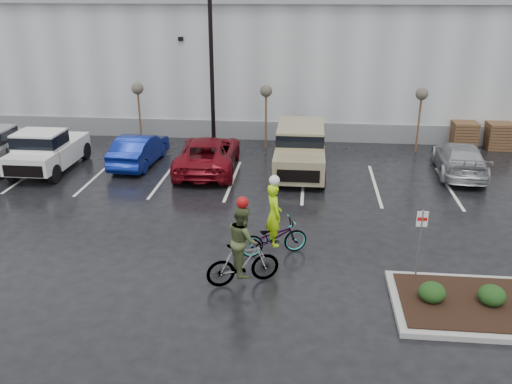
# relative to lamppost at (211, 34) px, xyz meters

# --- Properties ---
(ground) EXTENTS (120.00, 120.00, 0.00)m
(ground) POSITION_rel_lamppost_xyz_m (4.00, -12.00, -5.69)
(ground) COLOR black
(ground) RESTS_ON ground
(warehouse) EXTENTS (60.50, 15.50, 7.20)m
(warehouse) POSITION_rel_lamppost_xyz_m (4.00, 9.99, -2.04)
(warehouse) COLOR #ABAEB0
(warehouse) RESTS_ON ground
(wooded_ridge) EXTENTS (80.00, 25.00, 6.00)m
(wooded_ridge) POSITION_rel_lamppost_xyz_m (4.00, 33.00, -2.69)
(wooded_ridge) COLOR #223B18
(wooded_ridge) RESTS_ON ground
(lamppost) EXTENTS (0.50, 1.00, 9.22)m
(lamppost) POSITION_rel_lamppost_xyz_m (0.00, 0.00, 0.00)
(lamppost) COLOR black
(lamppost) RESTS_ON ground
(sapling_west) EXTENTS (0.60, 0.60, 3.20)m
(sapling_west) POSITION_rel_lamppost_xyz_m (-4.00, 1.00, -2.96)
(sapling_west) COLOR #48331D
(sapling_west) RESTS_ON ground
(sapling_mid) EXTENTS (0.60, 0.60, 3.20)m
(sapling_mid) POSITION_rel_lamppost_xyz_m (2.50, 1.00, -2.96)
(sapling_mid) COLOR #48331D
(sapling_mid) RESTS_ON ground
(sapling_east) EXTENTS (0.60, 0.60, 3.20)m
(sapling_east) POSITION_rel_lamppost_xyz_m (10.00, 1.00, -2.96)
(sapling_east) COLOR #48331D
(sapling_east) RESTS_ON ground
(pallet_stack_a) EXTENTS (1.20, 1.20, 1.35)m
(pallet_stack_a) POSITION_rel_lamppost_xyz_m (12.50, 2.00, -5.01)
(pallet_stack_a) COLOR #48331D
(pallet_stack_a) RESTS_ON ground
(pallet_stack_b) EXTENTS (1.20, 1.20, 1.35)m
(pallet_stack_b) POSITION_rel_lamppost_xyz_m (14.20, 2.00, -5.01)
(pallet_stack_b) COLOR #48331D
(pallet_stack_b) RESTS_ON ground
(shrub_a) EXTENTS (0.70, 0.70, 0.52)m
(shrub_a) POSITION_rel_lamppost_xyz_m (8.00, -13.00, -5.27)
(shrub_a) COLOR #153713
(shrub_a) RESTS_ON curb_island
(shrub_b) EXTENTS (0.70, 0.70, 0.52)m
(shrub_b) POSITION_rel_lamppost_xyz_m (9.50, -13.00, -5.27)
(shrub_b) COLOR #153713
(shrub_b) RESTS_ON curb_island
(fire_lane_sign) EXTENTS (0.30, 0.05, 2.20)m
(fire_lane_sign) POSITION_rel_lamppost_xyz_m (7.80, -11.80, -4.28)
(fire_lane_sign) COLOR gray
(fire_lane_sign) RESTS_ON ground
(pickup_silver) EXTENTS (2.10, 5.20, 1.96)m
(pickup_silver) POSITION_rel_lamppost_xyz_m (-9.37, -2.86, -4.71)
(pickup_silver) COLOR #ACADB4
(pickup_silver) RESTS_ON ground
(pickup_white) EXTENTS (2.10, 5.20, 1.96)m
(pickup_white) POSITION_rel_lamppost_xyz_m (-6.82, -3.25, -4.71)
(pickup_white) COLOR silver
(pickup_white) RESTS_ON ground
(car_blue) EXTENTS (1.77, 4.45, 1.44)m
(car_blue) POSITION_rel_lamppost_xyz_m (-3.08, -2.27, -4.97)
(car_blue) COLOR navy
(car_blue) RESTS_ON ground
(car_red) EXTENTS (2.79, 5.58, 1.52)m
(car_red) POSITION_rel_lamppost_xyz_m (0.22, -2.75, -4.93)
(car_red) COLOR maroon
(car_red) RESTS_ON ground
(suv_tan) EXTENTS (2.20, 5.10, 2.06)m
(suv_tan) POSITION_rel_lamppost_xyz_m (4.31, -2.78, -4.66)
(suv_tan) COLOR #998D67
(suv_tan) RESTS_ON ground
(car_far_silver) EXTENTS (2.32, 4.92, 1.39)m
(car_far_silver) POSITION_rel_lamppost_xyz_m (11.29, -2.14, -4.99)
(car_far_silver) COLOR #A7AAAF
(car_far_silver) RESTS_ON ground
(cyclist_hivis) EXTENTS (2.27, 1.49, 2.60)m
(cyclist_hivis) POSITION_rel_lamppost_xyz_m (3.70, -10.50, -4.89)
(cyclist_hivis) COLOR #3F3F44
(cyclist_hivis) RESTS_ON ground
(cyclist_olive) EXTENTS (2.09, 1.33, 2.62)m
(cyclist_olive) POSITION_rel_lamppost_xyz_m (2.97, -12.34, -4.75)
(cyclist_olive) COLOR #3F3F44
(cyclist_olive) RESTS_ON ground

